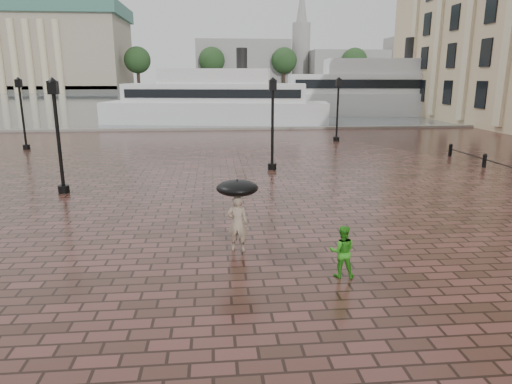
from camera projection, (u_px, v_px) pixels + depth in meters
ground at (213, 306)px, 9.33m from camera, size 300.00×300.00×0.00m
harbour_water at (213, 99)px, 98.14m from camera, size 240.00×240.00×0.00m
quay_edge at (213, 130)px, 40.22m from camera, size 80.00×0.60×0.30m
far_shore at (212, 87)px, 163.53m from camera, size 300.00×60.00×2.00m
museum at (33, 46)px, 140.59m from camera, size 57.00×32.50×26.00m
distant_skyline at (353, 62)px, 156.11m from camera, size 102.50×22.00×33.00m
far_trees at (212, 61)px, 140.23m from camera, size 188.00×8.00×13.50m
street_lamps at (185, 118)px, 25.52m from camera, size 21.44×14.44×4.40m
adult_pedestrian at (238, 223)px, 12.12m from camera, size 0.63×0.49×1.54m
child_pedestrian at (342, 251)px, 10.56m from camera, size 0.68×0.57×1.25m
ferry_near at (216, 101)px, 45.35m from camera, size 22.72×8.96×7.26m
ferry_far at (380, 92)px, 55.39m from camera, size 28.13×9.49×9.05m
umbrella at (237, 188)px, 11.88m from camera, size 1.10×1.10×1.10m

